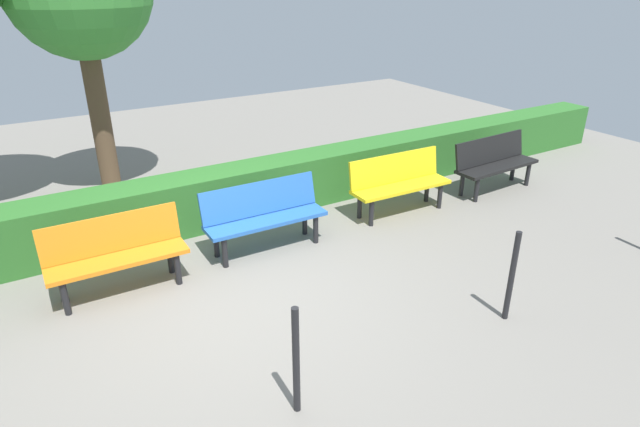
# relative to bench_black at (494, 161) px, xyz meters

# --- Properties ---
(ground_plane) EXTENTS (19.13, 19.13, 0.00)m
(ground_plane) POSITION_rel_bench_black_xyz_m (4.87, 0.83, -0.48)
(ground_plane) COLOR gray
(bench_black) EXTENTS (1.57, 0.53, 0.86)m
(bench_black) POSITION_rel_bench_black_xyz_m (0.00, 0.00, 0.00)
(bench_black) COLOR black
(bench_black) RESTS_ON ground_plane
(bench_yellow) EXTENTS (1.56, 0.49, 0.86)m
(bench_yellow) POSITION_rel_bench_black_xyz_m (1.89, -0.10, -0.00)
(bench_yellow) COLOR yellow
(bench_yellow) RESTS_ON ground_plane
(bench_blue) EXTENTS (1.57, 0.49, 0.86)m
(bench_blue) POSITION_rel_bench_black_xyz_m (4.09, -0.08, 0.00)
(bench_blue) COLOR blue
(bench_blue) RESTS_ON ground_plane
(bench_orange) EXTENTS (1.49, 0.47, 0.86)m
(bench_orange) POSITION_rel_bench_black_xyz_m (5.92, -0.01, -0.00)
(bench_orange) COLOR orange
(bench_orange) RESTS_ON ground_plane
(hedge_row) EXTENTS (15.13, 0.59, 0.76)m
(hedge_row) POSITION_rel_bench_black_xyz_m (3.96, -1.13, -0.10)
(hedge_row) COLOR #2D6B28
(hedge_row) RESTS_ON ground_plane
(railing_post_mid) EXTENTS (0.06, 0.06, 1.00)m
(railing_post_mid) POSITION_rel_bench_black_xyz_m (2.64, 2.63, 0.02)
(railing_post_mid) COLOR black
(railing_post_mid) RESTS_ON ground_plane
(railing_post_far) EXTENTS (0.06, 0.06, 1.00)m
(railing_post_far) POSITION_rel_bench_black_xyz_m (5.11, 2.63, 0.02)
(railing_post_far) COLOR black
(railing_post_far) RESTS_ON ground_plane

